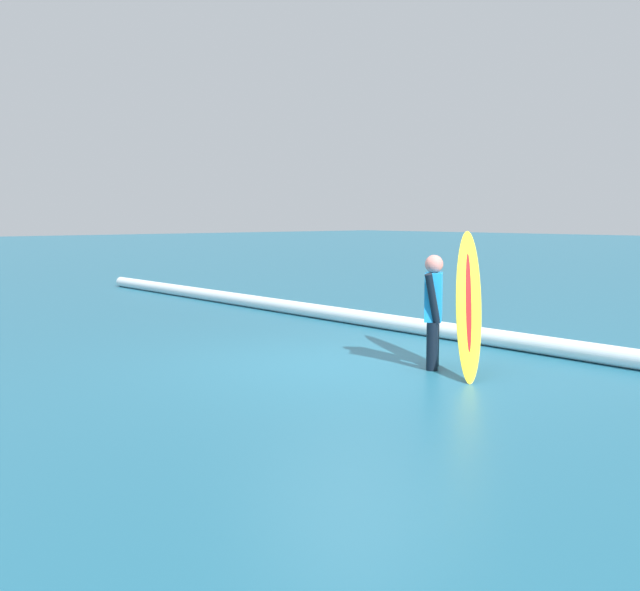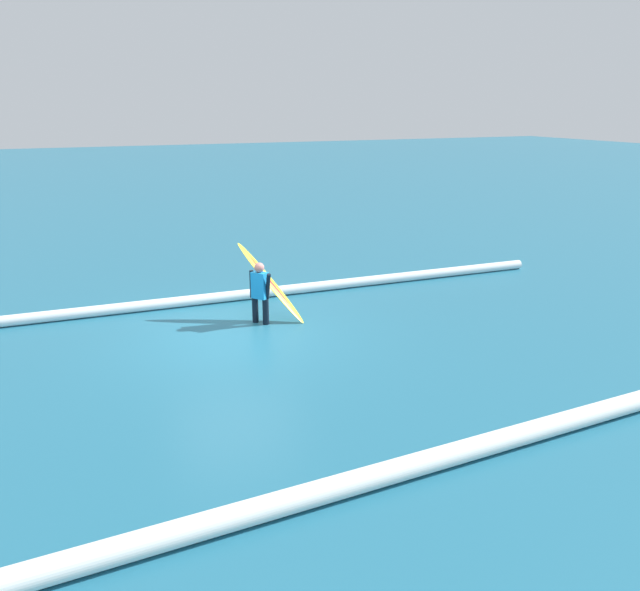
% 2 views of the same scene
% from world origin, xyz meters
% --- Properties ---
extents(ground_plane, '(128.17, 128.17, 0.00)m').
position_xyz_m(ground_plane, '(0.00, 0.00, 0.00)').
color(ground_plane, '#20637E').
extents(surfer, '(0.36, 0.52, 1.38)m').
position_xyz_m(surfer, '(-0.80, -0.55, 0.76)').
color(surfer, black).
rests_on(surfer, ground_plane).
extents(surfboard, '(1.32, 1.50, 1.69)m').
position_xyz_m(surfboard, '(-1.14, -0.80, 0.83)').
color(surfboard, yellow).
rests_on(surfboard, ground_plane).
extents(wave_crest_foreground, '(20.99, 0.90, 0.25)m').
position_xyz_m(wave_crest_foreground, '(1.19, -2.44, 0.13)').
color(wave_crest_foreground, white).
rests_on(wave_crest_foreground, ground_plane).
extents(wave_crest_midground, '(22.41, 1.25, 0.31)m').
position_xyz_m(wave_crest_midground, '(-2.44, 5.84, 0.15)').
color(wave_crest_midground, white).
rests_on(wave_crest_midground, ground_plane).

